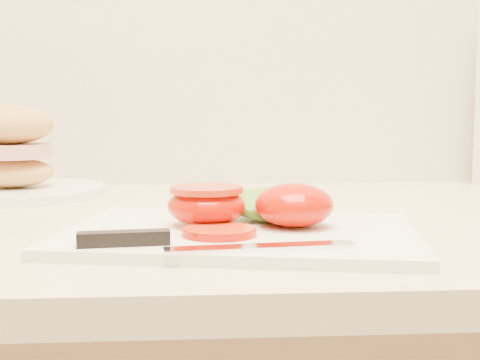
{
  "coord_description": "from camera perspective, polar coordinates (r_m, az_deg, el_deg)",
  "views": [
    {
      "loc": [
        -0.3,
        0.92,
        1.05
      ],
      "look_at": [
        -0.26,
        1.55,
        0.99
      ],
      "focal_mm": 50.0,
      "sensor_mm": 36.0,
      "label": 1
    }
  ],
  "objects": [
    {
      "name": "tomato_half_dome",
      "position": [
        0.64,
        4.63,
        -2.14
      ],
      "size": [
        0.08,
        0.08,
        0.04
      ],
      "primitive_type": "ellipsoid",
      "color": "#BE0900",
      "rests_on": "cutting_board"
    },
    {
      "name": "tomato_slice_0",
      "position": [
        0.6,
        -1.79,
        -4.42
      ],
      "size": [
        0.06,
        0.06,
        0.01
      ],
      "primitive_type": "cylinder",
      "color": "#D14415",
      "rests_on": "cutting_board"
    },
    {
      "name": "lettuce_leaf_0",
      "position": [
        0.7,
        3.0,
        -2.13
      ],
      "size": [
        0.14,
        0.14,
        0.03
      ],
      "primitive_type": "ellipsoid",
      "rotation": [
        0.0,
        0.0,
        0.74
      ],
      "color": "#6DAE2E",
      "rests_on": "cutting_board"
    },
    {
      "name": "tomato_half_cut",
      "position": [
        0.64,
        -2.86,
        -2.06
      ],
      "size": [
        0.08,
        0.08,
        0.04
      ],
      "color": "#BE0900",
      "rests_on": "cutting_board"
    },
    {
      "name": "cutting_board",
      "position": [
        0.63,
        0.06,
        -4.62
      ],
      "size": [
        0.36,
        0.29,
        0.01
      ],
      "primitive_type": "cube",
      "rotation": [
        0.0,
        0.0,
        -0.19
      ],
      "color": "white",
      "rests_on": "counter"
    },
    {
      "name": "sandwich_plate",
      "position": [
        0.99,
        -18.99,
        1.4
      ],
      "size": [
        0.26,
        0.26,
        0.13
      ],
      "rotation": [
        0.0,
        0.0,
        0.2
      ],
      "color": "white",
      "rests_on": "counter"
    },
    {
      "name": "knife",
      "position": [
        0.55,
        -5.41,
        -5.27
      ],
      "size": [
        0.23,
        0.05,
        0.01
      ],
      "rotation": [
        0.0,
        0.0,
        0.12
      ],
      "color": "silver",
      "rests_on": "cutting_board"
    }
  ]
}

